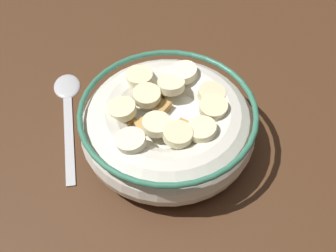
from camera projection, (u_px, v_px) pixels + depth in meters
The scene contains 3 objects.
ground_plane at pixel (168, 149), 52.46cm from camera, with size 135.32×135.32×2.00cm, color #472B19.
cereal_bowl at pixel (168, 125), 49.26cm from camera, with size 18.66×18.66×6.59cm.
spoon at pixel (67, 99), 55.54cm from camera, with size 7.20×16.73×0.80cm.
Camera 1 is at (-14.49, -28.02, 40.99)cm, focal length 49.55 mm.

